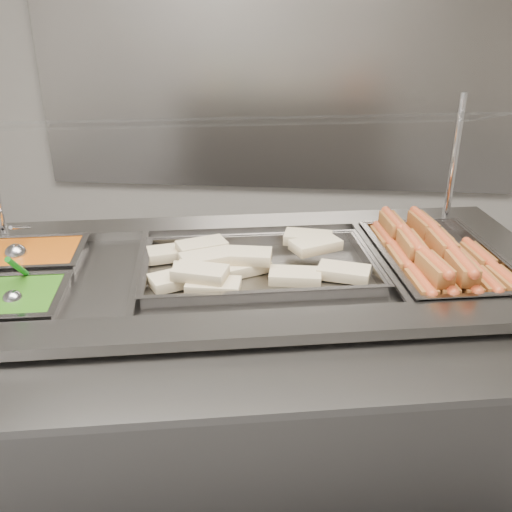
# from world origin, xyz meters

# --- Properties ---
(back_panel) EXTENTS (3.00, 0.04, 1.20)m
(back_panel) POSITION_xyz_m (0.00, 2.45, 1.20)
(back_panel) COLOR #A19B97
(back_panel) RESTS_ON ground
(steam_counter) EXTENTS (2.13, 1.25, 0.96)m
(steam_counter) POSITION_xyz_m (-0.01, 0.50, 0.48)
(steam_counter) COLOR slate
(steam_counter) RESTS_ON ground
(tray_rail) EXTENTS (1.93, 0.74, 0.06)m
(tray_rail) POSITION_xyz_m (0.09, -0.03, 0.90)
(tray_rail) COLOR slate
(tray_rail) RESTS_ON steam_counter
(sneeze_guard) EXTENTS (1.78, 0.64, 0.47)m
(sneeze_guard) POSITION_xyz_m (-0.06, 0.73, 1.34)
(sneeze_guard) COLOR silver
(sneeze_guard) RESTS_ON steam_counter
(pan_hotdogs) EXTENTS (0.47, 0.64, 0.11)m
(pan_hotdogs) POSITION_xyz_m (0.64, 0.63, 0.91)
(pan_hotdogs) COLOR gray
(pan_hotdogs) RESTS_ON steam_counter
(pan_wraps) EXTENTS (0.79, 0.56, 0.07)m
(pan_wraps) POSITION_xyz_m (0.05, 0.51, 0.93)
(pan_wraps) COLOR gray
(pan_wraps) RESTS_ON steam_counter
(pan_beans) EXTENTS (0.36, 0.31, 0.11)m
(pan_beans) POSITION_xyz_m (-0.72, 0.52, 0.91)
(pan_beans) COLOR gray
(pan_beans) RESTS_ON steam_counter
(pan_peas) EXTENTS (0.36, 0.31, 0.11)m
(pan_peas) POSITION_xyz_m (-0.66, 0.22, 0.91)
(pan_peas) COLOR gray
(pan_peas) RESTS_ON steam_counter
(hotdogs_in_buns) EXTENTS (0.42, 0.58, 0.13)m
(hotdogs_in_buns) POSITION_xyz_m (0.62, 0.62, 0.96)
(hotdogs_in_buns) COLOR brown
(hotdogs_in_buns) RESTS_ON pan_hotdogs
(tortilla_wraps) EXTENTS (0.75, 0.42, 0.08)m
(tortilla_wraps) POSITION_xyz_m (-0.02, 0.49, 0.96)
(tortilla_wraps) COLOR beige
(tortilla_wraps) RESTS_ON pan_wraps
(ladle) EXTENTS (0.08, 0.21, 0.14)m
(ladle) POSITION_xyz_m (-0.76, 0.50, 0.96)
(ladle) COLOR #BCBCC1
(ladle) RESTS_ON pan_beans
(serving_spoon) EXTENTS (0.07, 0.18, 0.15)m
(serving_spoon) POSITION_xyz_m (-0.63, 0.22, 0.97)
(serving_spoon) COLOR #BCBCC1
(serving_spoon) RESTS_ON pan_peas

